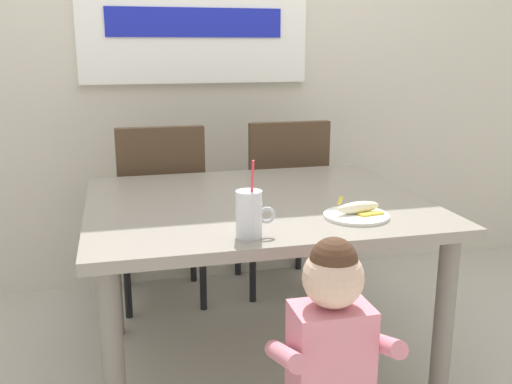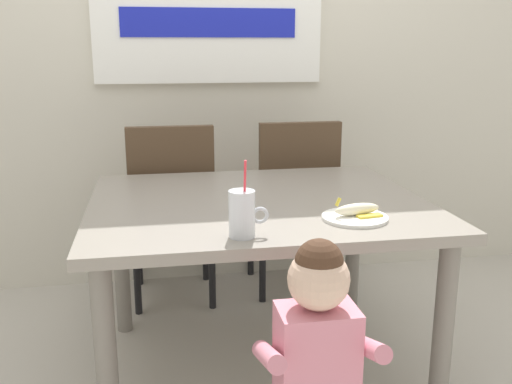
% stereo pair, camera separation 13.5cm
% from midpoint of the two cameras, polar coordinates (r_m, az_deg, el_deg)
% --- Properties ---
extents(ground_plane, '(24.00, 24.00, 0.00)m').
position_cam_midpoint_polar(ground_plane, '(2.54, 1.80, -17.26)').
color(ground_plane, '#B7B2A8').
extents(back_wall, '(6.40, 0.17, 2.90)m').
position_cam_midpoint_polar(back_wall, '(3.28, -2.25, 16.41)').
color(back_wall, beige).
rests_on(back_wall, ground).
extents(dining_table, '(1.30, 1.09, 0.75)m').
position_cam_midpoint_polar(dining_table, '(2.27, 1.92, -3.07)').
color(dining_table, gray).
rests_on(dining_table, ground).
extents(dining_chair_left, '(0.44, 0.45, 0.96)m').
position_cam_midpoint_polar(dining_chair_left, '(2.96, -7.09, -1.25)').
color(dining_chair_left, '#4C3826').
rests_on(dining_chair_left, ground).
extents(dining_chair_right, '(0.44, 0.45, 0.96)m').
position_cam_midpoint_polar(dining_chair_right, '(3.09, 5.02, -0.52)').
color(dining_chair_right, '#4C3826').
rests_on(dining_chair_right, ground).
extents(toddler_standing, '(0.33, 0.24, 0.84)m').
position_cam_midpoint_polar(toddler_standing, '(1.66, 8.47, -14.98)').
color(toddler_standing, '#3F4760').
rests_on(toddler_standing, ground).
extents(milk_cup, '(0.13, 0.08, 0.25)m').
position_cam_midpoint_polar(milk_cup, '(1.79, 0.78, -2.47)').
color(milk_cup, silver).
rests_on(milk_cup, dining_table).
extents(snack_plate, '(0.23, 0.23, 0.01)m').
position_cam_midpoint_polar(snack_plate, '(2.03, 11.67, -2.52)').
color(snack_plate, white).
rests_on(snack_plate, dining_table).
extents(peeled_banana, '(0.17, 0.12, 0.07)m').
position_cam_midpoint_polar(peeled_banana, '(2.04, 11.95, -1.74)').
color(peeled_banana, '#F4EAC6').
rests_on(peeled_banana, snack_plate).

